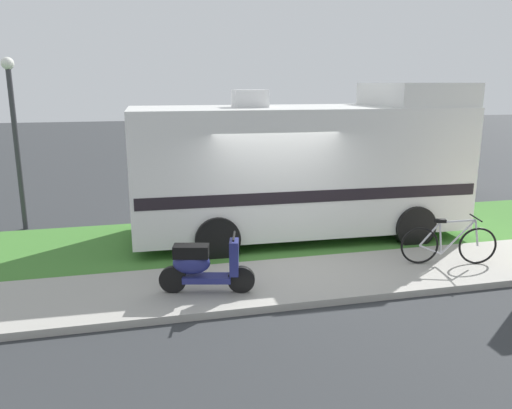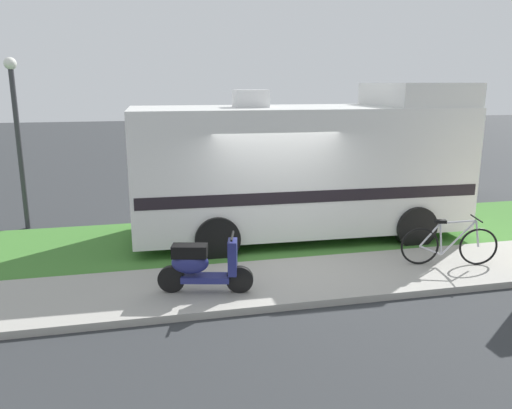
% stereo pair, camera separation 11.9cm
% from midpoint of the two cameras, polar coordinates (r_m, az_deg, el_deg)
% --- Properties ---
extents(ground_plane, '(80.00, 80.00, 0.00)m').
position_cam_midpoint_polar(ground_plane, '(10.02, 2.99, -6.40)').
color(ground_plane, '#2D3033').
extents(sidewalk, '(24.00, 2.00, 0.12)m').
position_cam_midpoint_polar(sidewalk, '(8.93, 5.12, -8.58)').
color(sidewalk, '#9E9B93').
rests_on(sidewalk, ground).
extents(grass_strip, '(24.00, 3.40, 0.08)m').
position_cam_midpoint_polar(grass_strip, '(11.38, 0.93, -3.70)').
color(grass_strip, '#3D752D').
rests_on(grass_strip, ground).
extents(motorhome_rv, '(7.30, 2.82, 3.43)m').
position_cam_midpoint_polar(motorhome_rv, '(11.24, 5.74, 4.34)').
color(motorhome_rv, silver).
rests_on(motorhome_rv, ground).
extents(scooter, '(1.52, 0.62, 0.97)m').
position_cam_midpoint_polar(scooter, '(8.16, -5.76, -6.85)').
color(scooter, black).
rests_on(scooter, ground).
extents(bicycle, '(1.74, 0.61, 0.91)m').
position_cam_midpoint_polar(bicycle, '(10.03, 21.33, -4.24)').
color(bicycle, black).
rests_on(bicycle, ground).
extents(pickup_truck_near, '(5.63, 2.39, 1.81)m').
position_cam_midpoint_polar(pickup_truck_near, '(17.48, 15.93, 4.98)').
color(pickup_truck_near, '#B7B29E').
rests_on(pickup_truck_near, ground).
extents(street_lamp_post, '(0.28, 0.28, 3.99)m').
position_cam_midpoint_polar(street_lamp_post, '(12.98, -25.18, 7.98)').
color(street_lamp_post, '#333338').
rests_on(street_lamp_post, ground).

